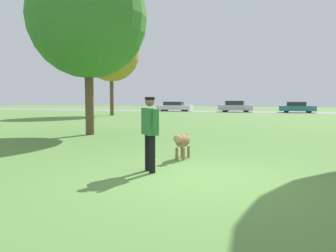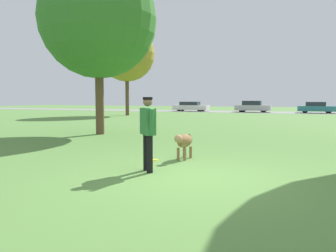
{
  "view_description": "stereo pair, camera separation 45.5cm",
  "coord_description": "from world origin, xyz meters",
  "px_view_note": "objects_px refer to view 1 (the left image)",
  "views": [
    {
      "loc": [
        1.63,
        -6.11,
        1.52
      ],
      "look_at": [
        -0.85,
        0.97,
        0.9
      ],
      "focal_mm": 35.0,
      "sensor_mm": 36.0,
      "label": 1
    },
    {
      "loc": [
        2.06,
        -5.95,
        1.52
      ],
      "look_at": [
        -0.85,
        0.97,
        0.9
      ],
      "focal_mm": 35.0,
      "sensor_mm": 36.0,
      "label": 2
    }
  ],
  "objects_px": {
    "dog": "(182,141)",
    "frisbee": "(153,160)",
    "person": "(150,128)",
    "parked_car_white": "(174,106)",
    "tree_near_left": "(88,19)",
    "tree_far_left": "(111,53)",
    "parked_car_teal": "(297,107)",
    "parked_car_silver": "(236,106)"
  },
  "relations": [
    {
      "from": "parked_car_silver",
      "to": "parked_car_teal",
      "type": "relative_size",
      "value": 1.05
    },
    {
      "from": "tree_near_left",
      "to": "tree_far_left",
      "type": "xyz_separation_m",
      "value": [
        -7.22,
        14.93,
        0.85
      ]
    },
    {
      "from": "person",
      "to": "tree_far_left",
      "type": "xyz_separation_m",
      "value": [
        -12.4,
        20.72,
        4.78
      ]
    },
    {
      "from": "parked_car_white",
      "to": "parked_car_teal",
      "type": "xyz_separation_m",
      "value": [
        14.31,
        0.1,
        0.01
      ]
    },
    {
      "from": "person",
      "to": "parked_car_white",
      "type": "height_order",
      "value": "person"
    },
    {
      "from": "tree_near_left",
      "to": "parked_car_silver",
      "type": "xyz_separation_m",
      "value": [
        2.54,
        26.9,
        -4.21
      ]
    },
    {
      "from": "tree_near_left",
      "to": "tree_far_left",
      "type": "relative_size",
      "value": 0.88
    },
    {
      "from": "dog",
      "to": "tree_near_left",
      "type": "height_order",
      "value": "tree_near_left"
    },
    {
      "from": "person",
      "to": "parked_car_silver",
      "type": "bearing_deg",
      "value": 142.34
    },
    {
      "from": "parked_car_white",
      "to": "parked_car_teal",
      "type": "height_order",
      "value": "parked_car_teal"
    },
    {
      "from": "tree_near_left",
      "to": "parked_car_teal",
      "type": "xyz_separation_m",
      "value": [
        9.26,
        26.99,
        -4.26
      ]
    },
    {
      "from": "person",
      "to": "parked_car_teal",
      "type": "relative_size",
      "value": 0.41
    },
    {
      "from": "frisbee",
      "to": "tree_far_left",
      "type": "bearing_deg",
      "value": 121.54
    },
    {
      "from": "tree_near_left",
      "to": "parked_car_white",
      "type": "xyz_separation_m",
      "value": [
        -5.05,
        26.89,
        -4.27
      ]
    },
    {
      "from": "parked_car_silver",
      "to": "parked_car_white",
      "type": "bearing_deg",
      "value": 179.19
    },
    {
      "from": "dog",
      "to": "tree_far_left",
      "type": "height_order",
      "value": "tree_far_left"
    },
    {
      "from": "tree_far_left",
      "to": "parked_car_teal",
      "type": "height_order",
      "value": "tree_far_left"
    },
    {
      "from": "dog",
      "to": "parked_car_silver",
      "type": "distance_m",
      "value": 31.21
    },
    {
      "from": "person",
      "to": "dog",
      "type": "relative_size",
      "value": 1.55
    },
    {
      "from": "dog",
      "to": "parked_car_teal",
      "type": "distance_m",
      "value": 31.4
    },
    {
      "from": "dog",
      "to": "frisbee",
      "type": "bearing_deg",
      "value": -53.1
    },
    {
      "from": "person",
      "to": "parked_car_silver",
      "type": "height_order",
      "value": "person"
    },
    {
      "from": "tree_far_left",
      "to": "parked_car_teal",
      "type": "xyz_separation_m",
      "value": [
        16.48,
        12.06,
        -5.11
      ]
    },
    {
      "from": "parked_car_white",
      "to": "person",
      "type": "bearing_deg",
      "value": -73.21
    },
    {
      "from": "tree_near_left",
      "to": "tree_far_left",
      "type": "height_order",
      "value": "tree_far_left"
    },
    {
      "from": "frisbee",
      "to": "parked_car_teal",
      "type": "distance_m",
      "value": 31.91
    },
    {
      "from": "person",
      "to": "dog",
      "type": "distance_m",
      "value": 1.7
    },
    {
      "from": "frisbee",
      "to": "person",
      "type": "bearing_deg",
      "value": -70.68
    },
    {
      "from": "person",
      "to": "tree_near_left",
      "type": "xyz_separation_m",
      "value": [
        -5.18,
        5.79,
        3.93
      ]
    },
    {
      "from": "dog",
      "to": "parked_car_white",
      "type": "bearing_deg",
      "value": -158.72
    },
    {
      "from": "tree_far_left",
      "to": "parked_car_white",
      "type": "relative_size",
      "value": 1.87
    },
    {
      "from": "parked_car_white",
      "to": "parked_car_silver",
      "type": "bearing_deg",
      "value": -0.44
    },
    {
      "from": "frisbee",
      "to": "parked_car_teal",
      "type": "height_order",
      "value": "parked_car_teal"
    },
    {
      "from": "dog",
      "to": "parked_car_teal",
      "type": "xyz_separation_m",
      "value": [
        3.87,
        31.16,
        0.15
      ]
    },
    {
      "from": "frisbee",
      "to": "parked_car_white",
      "type": "bearing_deg",
      "value": 107.3
    },
    {
      "from": "dog",
      "to": "tree_far_left",
      "type": "relative_size",
      "value": 0.12
    },
    {
      "from": "tree_near_left",
      "to": "tree_far_left",
      "type": "bearing_deg",
      "value": 115.82
    },
    {
      "from": "dog",
      "to": "person",
      "type": "bearing_deg",
      "value": -4.66
    },
    {
      "from": "tree_far_left",
      "to": "tree_near_left",
      "type": "bearing_deg",
      "value": -64.18
    },
    {
      "from": "dog",
      "to": "frisbee",
      "type": "xyz_separation_m",
      "value": [
        -0.63,
        -0.43,
        -0.44
      ]
    },
    {
      "from": "dog",
      "to": "tree_near_left",
      "type": "xyz_separation_m",
      "value": [
        -5.39,
        4.18,
        4.41
      ]
    },
    {
      "from": "person",
      "to": "frisbee",
      "type": "xyz_separation_m",
      "value": [
        -0.42,
        1.19,
        -0.92
      ]
    }
  ]
}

